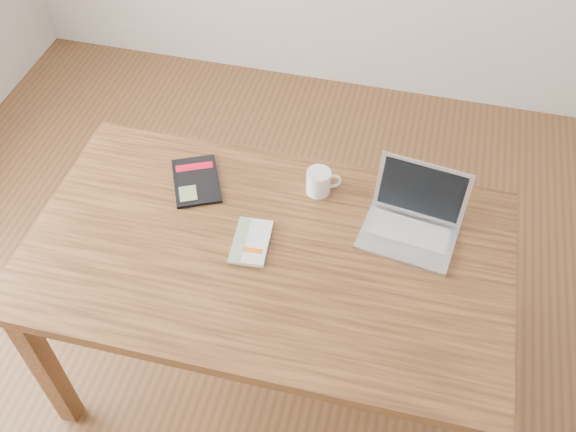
% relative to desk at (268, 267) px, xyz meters
% --- Properties ---
extents(room, '(4.04, 4.04, 2.70)m').
position_rel_desk_xyz_m(room, '(0.05, -0.15, 0.69)').
color(room, brown).
rests_on(room, ground).
extents(desk, '(1.47, 0.85, 0.75)m').
position_rel_desk_xyz_m(desk, '(0.00, 0.00, 0.00)').
color(desk, brown).
rests_on(desk, ground).
extents(white_guidebook, '(0.12, 0.18, 0.02)m').
position_rel_desk_xyz_m(white_guidebook, '(-0.05, 0.01, 0.10)').
color(white_guidebook, beige).
rests_on(white_guidebook, desk).
extents(black_guidebook, '(0.23, 0.26, 0.01)m').
position_rel_desk_xyz_m(black_guidebook, '(-0.30, 0.22, 0.10)').
color(black_guidebook, black).
rests_on(black_guidebook, desk).
extents(laptop, '(0.31, 0.28, 0.20)m').
position_rel_desk_xyz_m(laptop, '(0.41, 0.19, 0.13)').
color(laptop, '#BDBDC2').
rests_on(laptop, desk).
extents(coffee_mug, '(0.11, 0.08, 0.08)m').
position_rel_desk_xyz_m(coffee_mug, '(0.10, 0.27, 0.13)').
color(coffee_mug, white).
rests_on(coffee_mug, desk).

